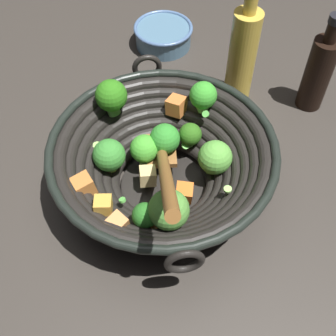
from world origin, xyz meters
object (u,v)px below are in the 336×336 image
(wok, at_px, (162,161))
(soy_sauce_bottle, at_px, (318,72))
(prep_bowl, at_px, (163,35))
(cooking_oil_bottle, at_px, (242,54))

(wok, distance_m, soy_sauce_bottle, 0.35)
(prep_bowl, bearing_deg, wok, -13.60)
(wok, relative_size, soy_sauce_bottle, 1.99)
(wok, bearing_deg, cooking_oil_bottle, 133.46)
(cooking_oil_bottle, height_order, prep_bowl, cooking_oil_bottle)
(soy_sauce_bottle, height_order, cooking_oil_bottle, cooking_oil_bottle)
(soy_sauce_bottle, bearing_deg, prep_bowl, -136.99)
(soy_sauce_bottle, distance_m, cooking_oil_bottle, 0.15)
(prep_bowl, bearing_deg, soy_sauce_bottle, 43.01)
(wok, xyz_separation_m, prep_bowl, (-0.38, 0.09, -0.05))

